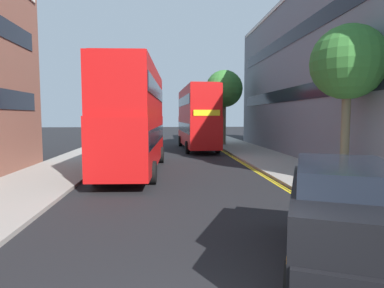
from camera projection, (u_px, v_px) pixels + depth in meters
sidewalk_right at (282, 164)px, 19.98m from camera, size 4.00×80.00×0.14m
sidewalk_left at (66, 167)px, 18.91m from camera, size 4.00×80.00×0.14m
kerb_line_outer at (258, 171)px, 17.83m from camera, size 0.10×56.00×0.01m
kerb_line_inner at (255, 171)px, 17.82m from camera, size 0.10×56.00×0.01m
double_decker_bus_away at (134, 116)px, 17.54m from camera, size 3.14×10.90×5.64m
double_decker_bus_oncoming at (197, 116)px, 29.49m from camera, size 3.10×10.89×5.64m
taxi_minivan at (344, 219)px, 6.18m from camera, size 3.62×5.16×2.12m
street_tree_near at (348, 64)px, 14.37m from camera, size 3.28×3.28×6.92m
street_tree_mid at (224, 89)px, 33.11m from camera, size 3.78×3.78×7.59m
townhouse_terrace_right at (356, 75)px, 24.08m from camera, size 10.08×28.00×12.19m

